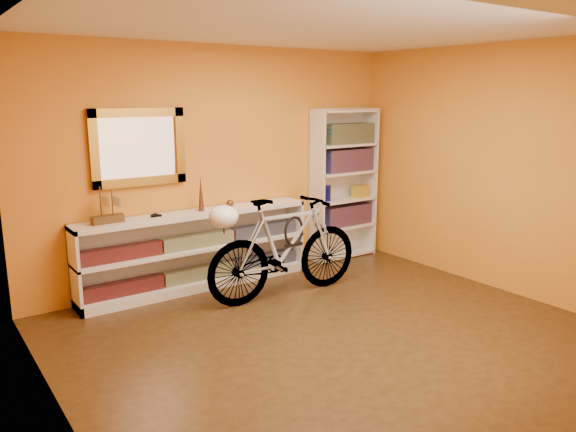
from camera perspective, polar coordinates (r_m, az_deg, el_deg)
floor at (r=5.02m, az=4.70°, el=-12.13°), size 4.50×4.00×0.01m
ceiling at (r=4.60m, az=5.30°, el=18.93°), size 4.50×4.00×0.01m
back_wall at (r=6.29m, az=-6.87°, el=5.20°), size 4.50×0.01×2.60m
left_wall at (r=3.65m, az=-23.31°, el=-0.91°), size 0.01×4.00×2.60m
right_wall at (r=6.32m, az=20.92°, el=4.51°), size 0.01×4.00×2.60m
gilt_mirror at (r=5.84m, az=-15.03°, el=6.79°), size 0.98×0.06×0.78m
wall_socket at (r=6.94m, az=-0.01°, el=-2.87°), size 0.09×0.02×0.09m
console_unit at (r=6.11m, az=-9.25°, el=-3.46°), size 2.60×0.35×0.85m
cd_row_lower at (r=6.17m, az=-9.09°, el=-5.78°), size 2.50×0.13×0.14m
cd_row_upper at (r=6.07m, az=-9.20°, el=-2.50°), size 2.50×0.13×0.14m
model_ship at (r=5.64m, az=-18.06°, el=1.11°), size 0.32×0.14×0.37m
toy_car at (r=5.84m, az=-13.33°, el=-0.07°), size 0.00×0.00×0.00m
bronze_ornament at (r=6.00m, az=-8.90°, el=2.31°), size 0.07×0.07×0.38m
decorative_orb at (r=6.19m, az=-5.96°, el=1.28°), size 0.08×0.08×0.08m
bookcase at (r=7.14m, az=5.71°, el=3.25°), size 0.90×0.30×1.90m
book_row_a at (r=7.25m, az=5.95°, el=0.12°), size 0.70×0.22×0.26m
book_row_b at (r=7.14m, az=6.07°, el=5.70°), size 0.70×0.22×0.28m
book_row_c at (r=7.10m, az=6.13°, el=8.39°), size 0.70×0.22×0.25m
travel_mug at (r=6.96m, az=4.03°, el=2.34°), size 0.09×0.09×0.20m
red_tin at (r=6.97m, az=4.40°, el=8.05°), size 0.17×0.17×0.18m
yellow_bag at (r=7.30m, az=7.39°, el=2.53°), size 0.21×0.15×0.15m
bicycle at (r=5.75m, az=-0.29°, el=-3.20°), size 0.55×1.83×1.06m
helmet at (r=5.33m, az=-6.60°, el=-0.06°), size 0.29×0.28×0.22m
u_lock at (r=5.77m, az=0.60°, el=-1.52°), size 0.24×0.03×0.24m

